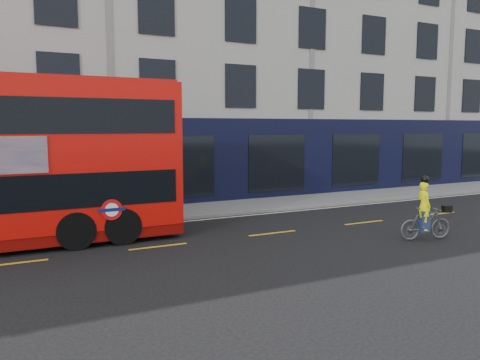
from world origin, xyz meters
TOP-DOWN VIEW (x-y plane):
  - ground at (0.00, 0.00)m, footprint 120.00×120.00m
  - pavement at (0.00, 6.50)m, footprint 60.00×3.00m
  - kerb at (0.00, 5.00)m, footprint 60.00×0.12m
  - building_terrace at (0.00, 12.94)m, footprint 50.00×10.07m
  - road_edge_line at (0.00, 4.70)m, footprint 58.00×0.10m
  - lane_dashes at (0.00, 1.50)m, footprint 58.00×0.12m
  - cyclist at (7.91, -1.46)m, footprint 1.83×0.91m

SIDE VIEW (x-z plane):
  - ground at x=0.00m, z-range 0.00..0.00m
  - road_edge_line at x=0.00m, z-range 0.00..0.01m
  - lane_dashes at x=0.00m, z-range 0.00..0.01m
  - pavement at x=0.00m, z-range 0.00..0.12m
  - kerb at x=0.00m, z-range 0.00..0.13m
  - cyclist at x=7.91m, z-range -0.35..1.73m
  - building_terrace at x=0.00m, z-range -0.01..14.99m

